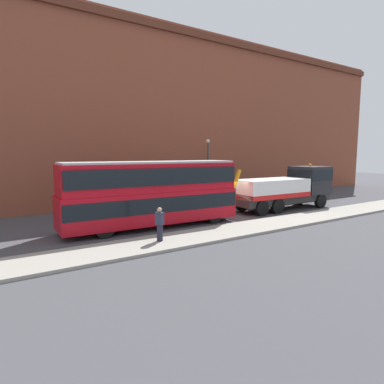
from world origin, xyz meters
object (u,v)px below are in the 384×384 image
object	(u,v)px
pedestrian_onlooker	(160,225)
street_lamp	(208,165)
double_decker_bus	(152,191)
recovery_tow_truck	(287,188)

from	to	relation	value
pedestrian_onlooker	street_lamp	bearing A→B (deg)	19.92
double_decker_bus	pedestrian_onlooker	bearing A→B (deg)	-109.05
pedestrian_onlooker	street_lamp	world-z (taller)	street_lamp
double_decker_bus	pedestrian_onlooker	xyz separation A→B (m)	(-1.34, -3.54, -1.25)
recovery_tow_truck	street_lamp	world-z (taller)	street_lamp
double_decker_bus	pedestrian_onlooker	distance (m)	3.99
pedestrian_onlooker	street_lamp	size ratio (longest dim) A/B	0.29
recovery_tow_truck	double_decker_bus	bearing A→B (deg)	-178.37
recovery_tow_truck	pedestrian_onlooker	bearing A→B (deg)	-163.62
pedestrian_onlooker	double_decker_bus	bearing A→B (deg)	44.44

